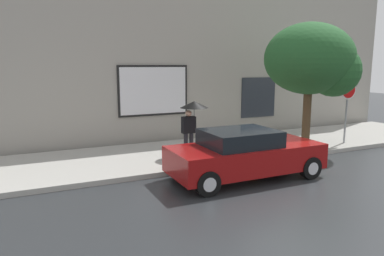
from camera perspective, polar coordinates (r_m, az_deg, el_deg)
ground_plane at (r=11.23m, az=14.42°, el=-6.65°), size 60.00×60.00×0.00m
sidewalk at (r=13.58m, az=6.41°, el=-3.20°), size 20.00×4.00×0.15m
building_facade at (r=15.41m, az=1.71°, el=11.18°), size 20.00×0.67×7.00m
parked_car at (r=10.15m, az=8.34°, el=-4.15°), size 4.33×1.87×1.40m
fire_hydrant at (r=12.42m, az=9.87°, el=-2.29°), size 0.30×0.44×0.81m
pedestrian_with_umbrella at (r=11.87m, az=0.05°, el=2.40°), size 0.94×0.94×1.83m
street_tree at (r=13.68m, az=18.89°, el=9.96°), size 3.38×2.87×4.49m
stop_sign at (r=15.02m, az=23.47°, el=4.32°), size 0.76×0.10×2.47m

